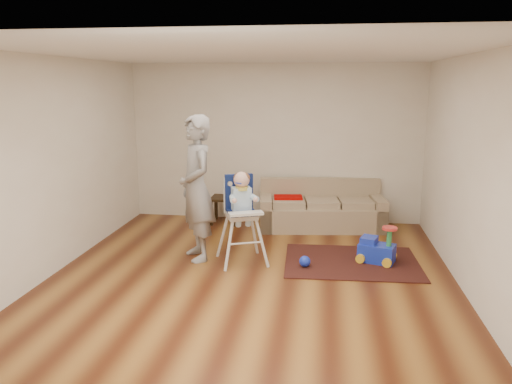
# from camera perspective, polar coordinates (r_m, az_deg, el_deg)

# --- Properties ---
(ground) EXTENTS (5.50, 5.50, 0.00)m
(ground) POSITION_cam_1_polar(r_m,az_deg,el_deg) (6.31, -0.51, -9.68)
(ground) COLOR #451D0D
(ground) RESTS_ON ground
(room_envelope) EXTENTS (5.04, 5.52, 2.72)m
(room_envelope) POSITION_cam_1_polar(r_m,az_deg,el_deg) (6.39, 0.16, 7.93)
(room_envelope) COLOR beige
(room_envelope) RESTS_ON ground
(sofa) EXTENTS (2.11, 1.07, 0.78)m
(sofa) POSITION_cam_1_polar(r_m,az_deg,el_deg) (8.32, 7.49, -1.48)
(sofa) COLOR gray
(sofa) RESTS_ON ground
(side_table) EXTENTS (0.46, 0.46, 0.46)m
(side_table) POSITION_cam_1_polar(r_m,az_deg,el_deg) (8.62, -3.59, -2.04)
(side_table) COLOR black
(side_table) RESTS_ON ground
(area_rug) EXTENTS (1.83, 1.41, 0.01)m
(area_rug) POSITION_cam_1_polar(r_m,az_deg,el_deg) (6.92, 10.87, -7.84)
(area_rug) COLOR black
(area_rug) RESTS_ON ground
(ride_on_toy) EXTENTS (0.54, 0.46, 0.51)m
(ride_on_toy) POSITION_cam_1_polar(r_m,az_deg,el_deg) (6.90, 13.68, -5.73)
(ride_on_toy) COLOR #1A33CB
(ride_on_toy) RESTS_ON area_rug
(toy_ball) EXTENTS (0.15, 0.15, 0.15)m
(toy_ball) POSITION_cam_1_polar(r_m,az_deg,el_deg) (6.61, 5.60, -7.90)
(toy_ball) COLOR #1A33CB
(toy_ball) RESTS_ON area_rug
(high_chair) EXTENTS (0.75, 0.75, 1.25)m
(high_chair) POSITION_cam_1_polar(r_m,az_deg,el_deg) (6.64, -1.63, -3.09)
(high_chair) COLOR silver
(high_chair) RESTS_ON ground
(adult) EXTENTS (0.77, 0.86, 1.97)m
(adult) POSITION_cam_1_polar(r_m,az_deg,el_deg) (6.74, -6.82, 0.41)
(adult) COLOR gray
(adult) RESTS_ON ground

